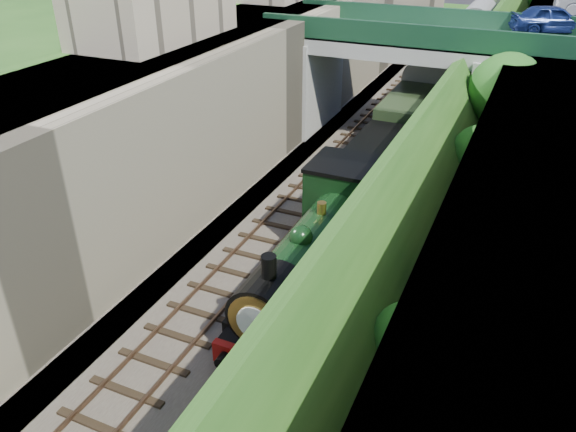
{
  "coord_description": "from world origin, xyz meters",
  "views": [
    {
      "loc": [
        6.97,
        -8.0,
        12.45
      ],
      "look_at": [
        0.0,
        7.6,
        2.96
      ],
      "focal_mm": 35.0,
      "sensor_mm": 36.0,
      "label": 1
    }
  ],
  "objects_px": {
    "road_bridge": "(421,74)",
    "car_blue": "(553,19)",
    "tree": "(509,94)",
    "tender": "(377,176)",
    "locomotive": "(319,250)"
  },
  "relations": [
    {
      "from": "road_bridge",
      "to": "car_blue",
      "type": "bearing_deg",
      "value": 26.77
    },
    {
      "from": "tree",
      "to": "tender",
      "type": "distance_m",
      "value": 7.54
    },
    {
      "from": "tree",
      "to": "car_blue",
      "type": "distance_m",
      "value": 7.65
    },
    {
      "from": "car_blue",
      "to": "locomotive",
      "type": "bearing_deg",
      "value": 141.77
    },
    {
      "from": "locomotive",
      "to": "car_blue",
      "type": "bearing_deg",
      "value": 73.14
    },
    {
      "from": "road_bridge",
      "to": "car_blue",
      "type": "height_order",
      "value": "car_blue"
    },
    {
      "from": "car_blue",
      "to": "locomotive",
      "type": "height_order",
      "value": "car_blue"
    },
    {
      "from": "car_blue",
      "to": "tree",
      "type": "bearing_deg",
      "value": 148.98
    },
    {
      "from": "road_bridge",
      "to": "car_blue",
      "type": "relative_size",
      "value": 3.61
    },
    {
      "from": "road_bridge",
      "to": "tree",
      "type": "xyz_separation_m",
      "value": [
        4.97,
        -4.06,
        0.57
      ]
    },
    {
      "from": "road_bridge",
      "to": "tree",
      "type": "bearing_deg",
      "value": -39.22
    },
    {
      "from": "tree",
      "to": "locomotive",
      "type": "bearing_deg",
      "value": -110.81
    },
    {
      "from": "tree",
      "to": "road_bridge",
      "type": "bearing_deg",
      "value": 140.78
    },
    {
      "from": "tree",
      "to": "car_blue",
      "type": "bearing_deg",
      "value": 80.36
    },
    {
      "from": "car_blue",
      "to": "road_bridge",
      "type": "bearing_deg",
      "value": 95.39
    }
  ]
}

